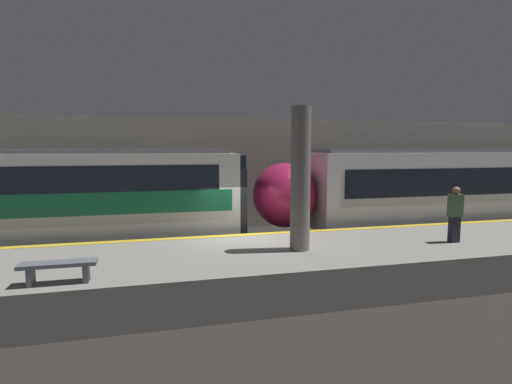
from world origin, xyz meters
name	(u,v)px	position (x,y,z in m)	size (l,w,h in m)	color
ground_plane	(242,265)	(0.00, 0.00, 0.00)	(120.00, 120.00, 0.00)	#282623
platform	(258,268)	(0.00, -2.12, 0.51)	(40.00, 4.24, 1.04)	gray
station_rear_barrier	(214,173)	(0.00, 6.23, 2.62)	(50.00, 0.15, 5.24)	#B2AD9E
support_pillar_near	(300,179)	(1.11, -2.35, 2.97)	(0.54, 0.54, 3.88)	slate
train_modern	(475,190)	(11.05, 2.16, 1.94)	(19.51, 3.09, 3.78)	black
train_boxy	(22,205)	(-6.99, 2.15, 1.94)	(14.75, 3.09, 3.76)	black
person_waiting	(455,213)	(5.85, -2.66, 1.90)	(0.38, 0.24, 1.65)	black
platform_bench	(58,267)	(-4.67, -3.70, 1.37)	(1.50, 0.40, 0.45)	slate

